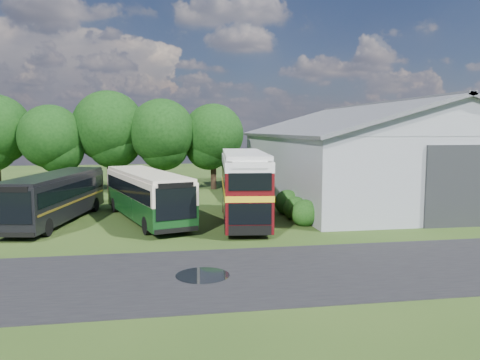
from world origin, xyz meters
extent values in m
plane|color=#1E3611|center=(0.00, 0.00, 0.00)|extent=(120.00, 120.00, 0.00)
cube|color=black|center=(3.00, -3.00, 0.00)|extent=(60.00, 8.00, 0.02)
cylinder|color=black|center=(-1.50, -3.00, 0.00)|extent=(2.20, 2.20, 0.01)
cube|color=gray|center=(15.00, 16.00, 2.75)|extent=(18.00, 24.00, 5.50)
cube|color=#2D3033|center=(15.00, 3.92, 2.50)|extent=(5.20, 0.18, 5.00)
cylinder|color=black|center=(-13.00, 23.50, 1.53)|extent=(0.56, 0.56, 3.06)
sphere|color=black|center=(-13.00, 23.50, 5.27)|extent=(5.78, 5.78, 5.78)
cylinder|color=black|center=(-8.00, 24.80, 1.80)|extent=(0.56, 0.56, 3.60)
sphere|color=black|center=(-8.00, 24.80, 6.20)|extent=(6.80, 6.80, 6.80)
cylinder|color=black|center=(-3.00, 23.80, 1.66)|extent=(0.56, 0.56, 3.31)
sphere|color=black|center=(-3.00, 23.80, 5.70)|extent=(6.26, 6.26, 6.26)
cylinder|color=black|center=(2.00, 24.60, 1.58)|extent=(0.56, 0.56, 3.17)
sphere|color=black|center=(2.00, 24.60, 5.46)|extent=(5.98, 5.98, 5.98)
sphere|color=#194714|center=(5.60, 6.00, 0.00)|extent=(1.70, 1.70, 1.70)
sphere|color=#194714|center=(5.60, 8.00, 0.00)|extent=(1.60, 1.60, 1.60)
sphere|color=#194714|center=(5.60, 10.00, 0.00)|extent=(1.80, 1.80, 1.80)
cube|color=black|center=(-4.07, 9.21, 1.75)|extent=(6.06, 11.86, 2.88)
cube|color=#4C0A0E|center=(2.09, 7.70, 2.41)|extent=(3.82, 10.70, 4.19)
cube|color=black|center=(-9.77, 9.57, 1.71)|extent=(4.70, 11.56, 2.80)
camera|label=1|loc=(-3.05, -21.43, 5.91)|focal=35.00mm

